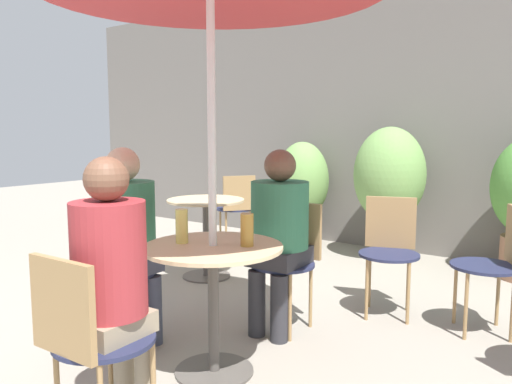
{
  "coord_description": "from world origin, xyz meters",
  "views": [
    {
      "loc": [
        1.83,
        -1.79,
        1.33
      ],
      "look_at": [
        0.12,
        0.61,
        0.97
      ],
      "focal_mm": 35.0,
      "sensor_mm": 36.0,
      "label": 1
    }
  ],
  "objects_px": {
    "seated_person_0": "(278,226)",
    "beer_glass_0": "(182,226)",
    "potted_plant_0": "(302,187)",
    "potted_plant_1": "(389,181)",
    "bistro_chair_0": "(290,251)",
    "bistro_chair_6": "(237,204)",
    "cafe_table_near": "(213,278)",
    "seated_person_2": "(112,272)",
    "bistro_chair_3": "(390,242)",
    "bistro_chair_2": "(86,332)",
    "bistro_chair_5": "(500,257)",
    "seated_person_1": "(126,230)",
    "bistro_chair_1": "(112,260)",
    "beer_glass_1": "(247,230)",
    "cafe_table_far": "(206,221)"
  },
  "relations": [
    {
      "from": "cafe_table_far",
      "to": "bistro_chair_5",
      "type": "xyz_separation_m",
      "value": [
        2.42,
        0.14,
        0.0
      ]
    },
    {
      "from": "cafe_table_near",
      "to": "cafe_table_far",
      "type": "relative_size",
      "value": 1.05
    },
    {
      "from": "bistro_chair_6",
      "to": "beer_glass_0",
      "type": "relative_size",
      "value": 4.5
    },
    {
      "from": "bistro_chair_5",
      "to": "seated_person_0",
      "type": "height_order",
      "value": "seated_person_0"
    },
    {
      "from": "seated_person_0",
      "to": "seated_person_1",
      "type": "xyz_separation_m",
      "value": [
        -0.66,
        -0.7,
        0.01
      ]
    },
    {
      "from": "bistro_chair_1",
      "to": "bistro_chair_6",
      "type": "bearing_deg",
      "value": 18.06
    },
    {
      "from": "seated_person_0",
      "to": "beer_glass_0",
      "type": "height_order",
      "value": "seated_person_0"
    },
    {
      "from": "bistro_chair_1",
      "to": "bistro_chair_3",
      "type": "height_order",
      "value": "same"
    },
    {
      "from": "bistro_chair_1",
      "to": "bistro_chair_6",
      "type": "distance_m",
      "value": 2.57
    },
    {
      "from": "bistro_chair_5",
      "to": "seated_person_1",
      "type": "distance_m",
      "value": 2.4
    },
    {
      "from": "bistro_chair_2",
      "to": "bistro_chair_6",
      "type": "height_order",
      "value": "same"
    },
    {
      "from": "bistro_chair_5",
      "to": "bistro_chair_2",
      "type": "bearing_deg",
      "value": -53.36
    },
    {
      "from": "cafe_table_near",
      "to": "bistro_chair_0",
      "type": "distance_m",
      "value": 0.83
    },
    {
      "from": "beer_glass_0",
      "to": "seated_person_0",
      "type": "bearing_deg",
      "value": 77.78
    },
    {
      "from": "bistro_chair_1",
      "to": "beer_glass_0",
      "type": "bearing_deg",
      "value": -94.21
    },
    {
      "from": "bistro_chair_0",
      "to": "potted_plant_0",
      "type": "relative_size",
      "value": 0.7
    },
    {
      "from": "seated_person_1",
      "to": "potted_plant_1",
      "type": "xyz_separation_m",
      "value": [
        0.55,
        2.95,
        0.1
      ]
    },
    {
      "from": "bistro_chair_3",
      "to": "beer_glass_1",
      "type": "relative_size",
      "value": 4.79
    },
    {
      "from": "bistro_chair_2",
      "to": "beer_glass_0",
      "type": "xyz_separation_m",
      "value": [
        -0.2,
        0.77,
        0.29
      ]
    },
    {
      "from": "bistro_chair_1",
      "to": "bistro_chair_5",
      "type": "height_order",
      "value": "same"
    },
    {
      "from": "cafe_table_near",
      "to": "bistro_chair_2",
      "type": "height_order",
      "value": "bistro_chair_2"
    },
    {
      "from": "potted_plant_0",
      "to": "potted_plant_1",
      "type": "distance_m",
      "value": 1.11
    },
    {
      "from": "cafe_table_near",
      "to": "potted_plant_1",
      "type": "distance_m",
      "value": 2.95
    },
    {
      "from": "bistro_chair_6",
      "to": "seated_person_1",
      "type": "height_order",
      "value": "seated_person_1"
    },
    {
      "from": "seated_person_1",
      "to": "seated_person_0",
      "type": "bearing_deg",
      "value": -45.03
    },
    {
      "from": "beer_glass_1",
      "to": "bistro_chair_1",
      "type": "bearing_deg",
      "value": -173.19
    },
    {
      "from": "seated_person_0",
      "to": "seated_person_2",
      "type": "height_order",
      "value": "seated_person_2"
    },
    {
      "from": "seated_person_0",
      "to": "beer_glass_1",
      "type": "height_order",
      "value": "seated_person_0"
    },
    {
      "from": "bistro_chair_0",
      "to": "beer_glass_0",
      "type": "bearing_deg",
      "value": -101.56
    },
    {
      "from": "cafe_table_near",
      "to": "beer_glass_0",
      "type": "relative_size",
      "value": 4.04
    },
    {
      "from": "bistro_chair_0",
      "to": "potted_plant_1",
      "type": "height_order",
      "value": "potted_plant_1"
    },
    {
      "from": "seated_person_0",
      "to": "cafe_table_near",
      "type": "bearing_deg",
      "value": -90.0
    },
    {
      "from": "bistro_chair_6",
      "to": "bistro_chair_0",
      "type": "bearing_deg",
      "value": 83.91
    },
    {
      "from": "bistro_chair_6",
      "to": "bistro_chair_2",
      "type": "bearing_deg",
      "value": 65.26
    },
    {
      "from": "potted_plant_0",
      "to": "bistro_chair_5",
      "type": "bearing_deg",
      "value": -32.84
    },
    {
      "from": "seated_person_1",
      "to": "seated_person_2",
      "type": "xyz_separation_m",
      "value": [
        0.7,
        -0.66,
        0.01
      ]
    },
    {
      "from": "seated_person_0",
      "to": "beer_glass_0",
      "type": "distance_m",
      "value": 0.75
    },
    {
      "from": "beer_glass_1",
      "to": "bistro_chair_5",
      "type": "bearing_deg",
      "value": 54.35
    },
    {
      "from": "bistro_chair_0",
      "to": "bistro_chair_6",
      "type": "distance_m",
      "value": 2.29
    },
    {
      "from": "bistro_chair_6",
      "to": "seated_person_0",
      "type": "distance_m",
      "value": 2.41
    },
    {
      "from": "bistro_chair_3",
      "to": "potted_plant_0",
      "type": "xyz_separation_m",
      "value": [
        -1.65,
        1.56,
        0.16
      ]
    },
    {
      "from": "potted_plant_0",
      "to": "bistro_chair_0",
      "type": "bearing_deg",
      "value": -61.63
    },
    {
      "from": "bistro_chair_0",
      "to": "beer_glass_1",
      "type": "bearing_deg",
      "value": -77.61
    },
    {
      "from": "cafe_table_near",
      "to": "beer_glass_1",
      "type": "relative_size",
      "value": 4.31
    },
    {
      "from": "bistro_chair_1",
      "to": "seated_person_1",
      "type": "height_order",
      "value": "seated_person_1"
    },
    {
      "from": "seated_person_2",
      "to": "potted_plant_0",
      "type": "height_order",
      "value": "seated_person_2"
    },
    {
      "from": "beer_glass_0",
      "to": "potted_plant_0",
      "type": "height_order",
      "value": "potted_plant_0"
    },
    {
      "from": "seated_person_2",
      "to": "bistro_chair_3",
      "type": "bearing_deg",
      "value": -102.42
    },
    {
      "from": "bistro_chair_2",
      "to": "seated_person_1",
      "type": "bearing_deg",
      "value": -50.6
    },
    {
      "from": "bistro_chair_3",
      "to": "potted_plant_1",
      "type": "distance_m",
      "value": 1.58
    }
  ]
}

